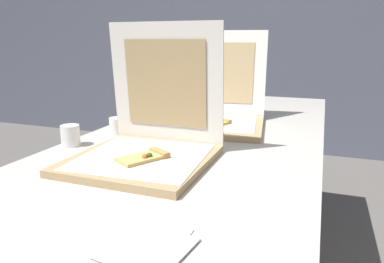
{
  "coord_description": "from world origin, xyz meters",
  "views": [
    {
      "loc": [
        0.41,
        -0.63,
        1.09
      ],
      "look_at": [
        0.02,
        0.44,
        0.8
      ],
      "focal_mm": 33.35,
      "sensor_mm": 36.0,
      "label": 1
    }
  ],
  "objects": [
    {
      "name": "wall_back",
      "position": [
        0.0,
        2.99,
        1.3
      ],
      "size": [
        10.0,
        0.1,
        2.6
      ],
      "primitive_type": "cube",
      "color": "slate",
      "rests_on": "ground"
    },
    {
      "name": "table",
      "position": [
        0.0,
        0.6,
        0.69
      ],
      "size": [
        0.87,
        2.18,
        0.74
      ],
      "color": "beige",
      "rests_on": "ground"
    },
    {
      "name": "cup_white_far",
      "position": [
        -0.24,
        0.98,
        0.77
      ],
      "size": [
        0.06,
        0.06,
        0.07
      ],
      "primitive_type": "cylinder",
      "color": "white",
      "rests_on": "table"
    },
    {
      "name": "cup_white_near_center",
      "position": [
        -0.3,
        0.49,
        0.77
      ],
      "size": [
        0.06,
        0.06,
        0.07
      ],
      "primitive_type": "cylinder",
      "color": "white",
      "rests_on": "table"
    },
    {
      "name": "pizza_box_middle",
      "position": [
        0.0,
        0.79,
        0.79
      ],
      "size": [
        0.45,
        0.54,
        0.4
      ],
      "rotation": [
        0.0,
        0.0,
        0.14
      ],
      "color": "tan",
      "rests_on": "table"
    },
    {
      "name": "napkin_pile",
      "position": [
        0.14,
        -0.14,
        0.74
      ],
      "size": [
        0.17,
        0.17,
        0.01
      ],
      "color": "white",
      "rests_on": "table"
    },
    {
      "name": "pizza_box_front",
      "position": [
        -0.07,
        0.28,
        0.8
      ],
      "size": [
        0.39,
        0.39,
        0.41
      ],
      "rotation": [
        0.0,
        0.0,
        -0.01
      ],
      "color": "tan",
      "rests_on": "table"
    },
    {
      "name": "cup_white_mid",
      "position": [
        -0.31,
        0.64,
        0.77
      ],
      "size": [
        0.06,
        0.06,
        0.07
      ],
      "primitive_type": "cylinder",
      "color": "white",
      "rests_on": "table"
    },
    {
      "name": "cup_white_near_left",
      "position": [
        -0.38,
        0.33,
        0.77
      ],
      "size": [
        0.06,
        0.06,
        0.07
      ],
      "primitive_type": "cylinder",
      "color": "white",
      "rests_on": "table"
    }
  ]
}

